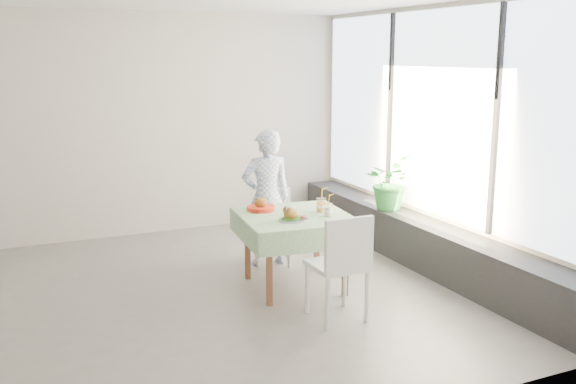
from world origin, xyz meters
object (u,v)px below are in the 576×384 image
main_dish (292,216)px  cafe_table (295,243)px  potted_plant (388,182)px  juice_cup_orange (321,205)px  chair_near (338,286)px  chair_far (274,241)px  diner (266,198)px

main_dish → cafe_table: bearing=59.2°
main_dish → potted_plant: (1.64, 0.88, 0.03)m
cafe_table → potted_plant: potted_plant is taller
juice_cup_orange → potted_plant: potted_plant is taller
juice_cup_orange → potted_plant: 1.40m
chair_near → main_dish: chair_near is taller
chair_far → juice_cup_orange: bearing=-76.6°
cafe_table → chair_near: 0.87m
chair_far → potted_plant: bearing=-4.0°
cafe_table → main_dish: main_dish is taller
cafe_table → diner: diner is taller
diner → juice_cup_orange: size_ratio=5.41×
potted_plant → main_dish: bearing=-151.7°
cafe_table → juice_cup_orange: 0.45m
chair_near → juice_cup_orange: bearing=72.3°
chair_far → potted_plant: 1.53m
diner → potted_plant: bearing=-178.0°
main_dish → juice_cup_orange: size_ratio=1.07×
diner → main_dish: 0.99m
chair_far → diner: (-0.08, -0.00, 0.50)m
cafe_table → diner: size_ratio=0.76×
chair_near → potted_plant: size_ratio=1.47×
cafe_table → diner: 0.84m
chair_near → diner: bearing=89.8°
main_dish → potted_plant: size_ratio=0.46×
cafe_table → juice_cup_orange: (0.29, 0.01, 0.35)m
diner → potted_plant: size_ratio=2.31×
diner → chair_near: bearing=95.5°
diner → main_dish: (-0.14, -0.98, 0.04)m
chair_far → juice_cup_orange: juice_cup_orange is taller
main_dish → potted_plant: bearing=28.3°
juice_cup_orange → chair_near: bearing=-107.7°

